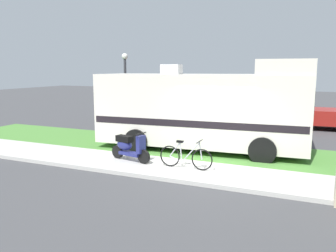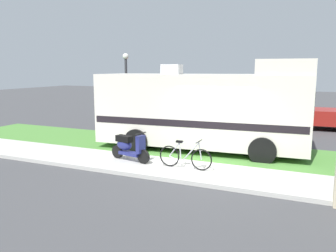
{
  "view_description": "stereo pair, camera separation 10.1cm",
  "coord_description": "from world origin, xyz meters",
  "px_view_note": "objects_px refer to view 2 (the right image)",
  "views": [
    {
      "loc": [
        2.87,
        -10.31,
        3.06
      ],
      "look_at": [
        -1.66,
        0.3,
        1.1
      ],
      "focal_mm": 36.04,
      "sensor_mm": 36.0,
      "label": 1
    },
    {
      "loc": [
        2.97,
        -10.27,
        3.06
      ],
      "look_at": [
        -1.66,
        0.3,
        1.1
      ],
      "focal_mm": 36.04,
      "sensor_mm": 36.0,
      "label": 2
    }
  ],
  "objects_px": {
    "street_lamp_post": "(126,85)",
    "motorhome_rv": "(204,109)",
    "bicycle": "(185,156)",
    "pickup_truck_near": "(179,110)",
    "pickup_truck_far": "(303,109)",
    "scooter": "(129,147)"
  },
  "relations": [
    {
      "from": "pickup_truck_near",
      "to": "scooter",
      "type": "bearing_deg",
      "value": -81.61
    },
    {
      "from": "motorhome_rv",
      "to": "bicycle",
      "type": "distance_m",
      "value": 3.04
    },
    {
      "from": "scooter",
      "to": "pickup_truck_far",
      "type": "relative_size",
      "value": 0.27
    },
    {
      "from": "scooter",
      "to": "street_lamp_post",
      "type": "bearing_deg",
      "value": 121.05
    },
    {
      "from": "motorhome_rv",
      "to": "street_lamp_post",
      "type": "height_order",
      "value": "street_lamp_post"
    },
    {
      "from": "scooter",
      "to": "bicycle",
      "type": "bearing_deg",
      "value": -2.96
    },
    {
      "from": "pickup_truck_near",
      "to": "street_lamp_post",
      "type": "height_order",
      "value": "street_lamp_post"
    },
    {
      "from": "motorhome_rv",
      "to": "scooter",
      "type": "xyz_separation_m",
      "value": [
        -1.66,
        -2.71,
        -1.02
      ]
    },
    {
      "from": "motorhome_rv",
      "to": "pickup_truck_far",
      "type": "height_order",
      "value": "motorhome_rv"
    },
    {
      "from": "scooter",
      "to": "street_lamp_post",
      "type": "height_order",
      "value": "street_lamp_post"
    },
    {
      "from": "pickup_truck_far",
      "to": "street_lamp_post",
      "type": "distance_m",
      "value": 9.27
    },
    {
      "from": "scooter",
      "to": "motorhome_rv",
      "type": "bearing_deg",
      "value": 58.51
    },
    {
      "from": "pickup_truck_near",
      "to": "motorhome_rv",
      "type": "bearing_deg",
      "value": -57.35
    },
    {
      "from": "scooter",
      "to": "bicycle",
      "type": "distance_m",
      "value": 2.0
    },
    {
      "from": "bicycle",
      "to": "pickup_truck_near",
      "type": "relative_size",
      "value": 0.3
    },
    {
      "from": "street_lamp_post",
      "to": "motorhome_rv",
      "type": "bearing_deg",
      "value": -23.48
    },
    {
      "from": "pickup_truck_far",
      "to": "bicycle",
      "type": "bearing_deg",
      "value": -106.65
    },
    {
      "from": "motorhome_rv",
      "to": "pickup_truck_near",
      "type": "height_order",
      "value": "motorhome_rv"
    },
    {
      "from": "motorhome_rv",
      "to": "pickup_truck_near",
      "type": "distance_m",
      "value": 5.01
    },
    {
      "from": "pickup_truck_far",
      "to": "pickup_truck_near",
      "type": "bearing_deg",
      "value": -155.18
    },
    {
      "from": "motorhome_rv",
      "to": "pickup_truck_near",
      "type": "xyz_separation_m",
      "value": [
        -2.68,
        4.18,
        -0.66
      ]
    },
    {
      "from": "motorhome_rv",
      "to": "pickup_truck_far",
      "type": "bearing_deg",
      "value": 64.89
    }
  ]
}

